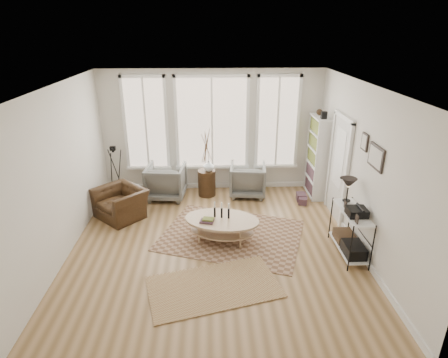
{
  "coord_description": "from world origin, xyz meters",
  "views": [
    {
      "loc": [
        -0.05,
        -5.92,
        3.79
      ],
      "look_at": [
        0.2,
        0.6,
        1.1
      ],
      "focal_mm": 30.0,
      "sensor_mm": 36.0,
      "label": 1
    }
  ],
  "objects_px": {
    "armchair_right": "(248,180)",
    "accent_chair": "(121,203)",
    "bookcase": "(317,157)",
    "side_table": "(206,162)",
    "armchair_left": "(166,181)",
    "coffee_table": "(221,224)",
    "low_shelf": "(350,228)"
  },
  "relations": [
    {
      "from": "armchair_right",
      "to": "accent_chair",
      "type": "distance_m",
      "value": 2.96
    },
    {
      "from": "bookcase",
      "to": "accent_chair",
      "type": "xyz_separation_m",
      "value": [
        -4.39,
        -0.97,
        -0.64
      ]
    },
    {
      "from": "bookcase",
      "to": "armchair_right",
      "type": "distance_m",
      "value": 1.71
    },
    {
      "from": "side_table",
      "to": "accent_chair",
      "type": "height_order",
      "value": "side_table"
    },
    {
      "from": "side_table",
      "to": "armchair_left",
      "type": "bearing_deg",
      "value": -174.36
    },
    {
      "from": "bookcase",
      "to": "armchair_left",
      "type": "relative_size",
      "value": 2.32
    },
    {
      "from": "coffee_table",
      "to": "side_table",
      "type": "height_order",
      "value": "side_table"
    },
    {
      "from": "armchair_left",
      "to": "armchair_right",
      "type": "bearing_deg",
      "value": -172.24
    },
    {
      "from": "low_shelf",
      "to": "armchair_left",
      "type": "xyz_separation_m",
      "value": [
        -3.47,
        2.49,
        -0.11
      ]
    },
    {
      "from": "bookcase",
      "to": "coffee_table",
      "type": "xyz_separation_m",
      "value": [
        -2.3,
        -1.99,
        -0.61
      ]
    },
    {
      "from": "low_shelf",
      "to": "coffee_table",
      "type": "xyz_separation_m",
      "value": [
        -2.24,
        0.53,
        -0.17
      ]
    },
    {
      "from": "bookcase",
      "to": "side_table",
      "type": "distance_m",
      "value": 2.58
    },
    {
      "from": "bookcase",
      "to": "accent_chair",
      "type": "relative_size",
      "value": 2.11
    },
    {
      "from": "low_shelf",
      "to": "bookcase",
      "type": "bearing_deg",
      "value": 88.72
    },
    {
      "from": "armchair_right",
      "to": "armchair_left",
      "type": "bearing_deg",
      "value": 8.3
    },
    {
      "from": "bookcase",
      "to": "armchair_left",
      "type": "bearing_deg",
      "value": -179.54
    },
    {
      "from": "armchair_left",
      "to": "coffee_table",
      "type": "bearing_deg",
      "value": 127.7
    },
    {
      "from": "coffee_table",
      "to": "armchair_left",
      "type": "relative_size",
      "value": 1.76
    },
    {
      "from": "accent_chair",
      "to": "low_shelf",
      "type": "bearing_deg",
      "value": 23.62
    },
    {
      "from": "armchair_right",
      "to": "bookcase",
      "type": "bearing_deg",
      "value": -175.59
    },
    {
      "from": "side_table",
      "to": "low_shelf",
      "type": "bearing_deg",
      "value": -45.69
    },
    {
      "from": "low_shelf",
      "to": "accent_chair",
      "type": "bearing_deg",
      "value": 160.27
    },
    {
      "from": "low_shelf",
      "to": "armchair_left",
      "type": "height_order",
      "value": "low_shelf"
    },
    {
      "from": "coffee_table",
      "to": "low_shelf",
      "type": "bearing_deg",
      "value": -13.4
    },
    {
      "from": "coffee_table",
      "to": "armchair_left",
      "type": "bearing_deg",
      "value": 122.17
    },
    {
      "from": "bookcase",
      "to": "low_shelf",
      "type": "height_order",
      "value": "bookcase"
    },
    {
      "from": "armchair_right",
      "to": "coffee_table",
      "type": "bearing_deg",
      "value": 77.24
    },
    {
      "from": "armchair_right",
      "to": "side_table",
      "type": "bearing_deg",
      "value": 4.96
    },
    {
      "from": "armchair_right",
      "to": "side_table",
      "type": "distance_m",
      "value": 1.08
    },
    {
      "from": "bookcase",
      "to": "coffee_table",
      "type": "bearing_deg",
      "value": -139.18
    },
    {
      "from": "low_shelf",
      "to": "coffee_table",
      "type": "distance_m",
      "value": 2.31
    },
    {
      "from": "armchair_right",
      "to": "low_shelf",
      "type": "bearing_deg",
      "value": 127.19
    }
  ]
}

